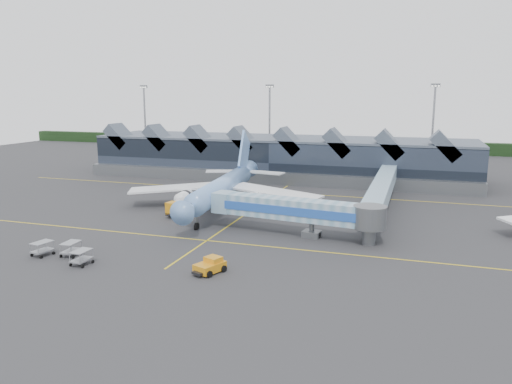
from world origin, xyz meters
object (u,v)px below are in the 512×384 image
(main_airliner, at_px, (224,186))
(fuel_truck, at_px, (185,204))
(jet_bridge, at_px, (304,211))
(pushback_tug, at_px, (210,266))

(main_airliner, height_order, fuel_truck, main_airliner)
(jet_bridge, bearing_deg, fuel_truck, 169.34)
(main_airliner, bearing_deg, jet_bridge, -43.27)
(fuel_truck, relative_size, pushback_tug, 2.06)
(jet_bridge, bearing_deg, main_airliner, 149.75)
(main_airliner, relative_size, fuel_truck, 4.64)
(main_airliner, xyz_separation_m, fuel_truck, (-4.51, -6.27, -2.19))
(jet_bridge, xyz_separation_m, fuel_truck, (-21.91, 7.12, -1.98))
(fuel_truck, bearing_deg, main_airliner, 61.83)
(pushback_tug, bearing_deg, fuel_truck, 143.43)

